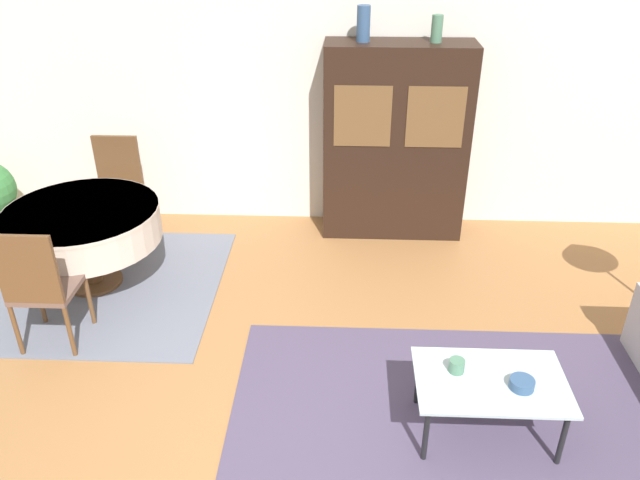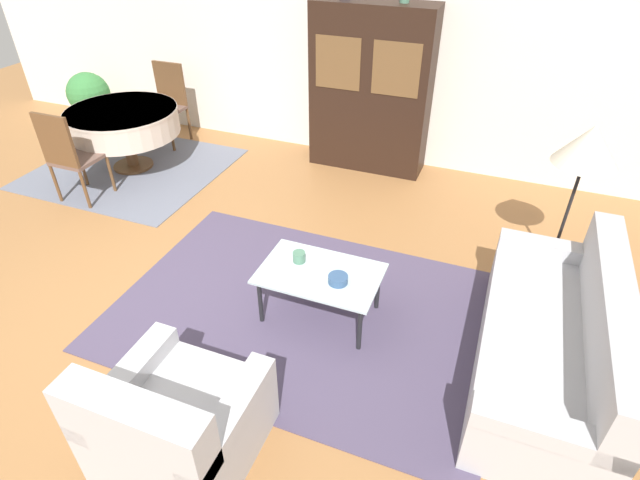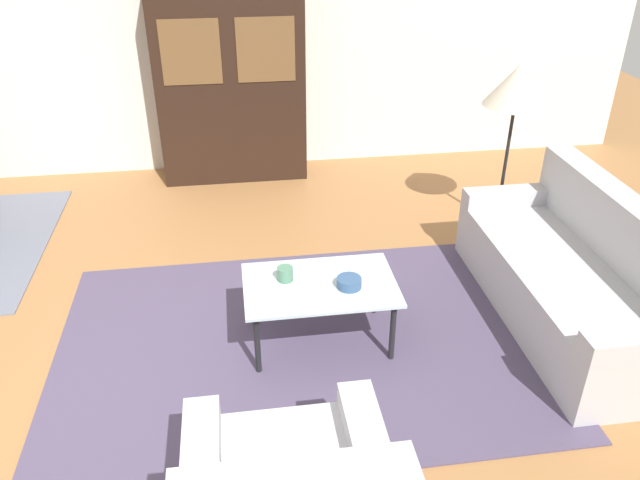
% 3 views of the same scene
% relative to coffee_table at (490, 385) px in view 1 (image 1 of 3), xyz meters
% --- Properties ---
extents(wall_back, '(10.00, 0.06, 2.70)m').
position_rel_coffee_table_xyz_m(wall_back, '(-1.30, 3.05, 0.95)').
color(wall_back, silver).
rests_on(wall_back, ground_plane).
extents(area_rug, '(3.07, 2.15, 0.01)m').
position_rel_coffee_table_xyz_m(area_rug, '(-0.14, -0.01, -0.39)').
color(area_rug, '#4C425B').
rests_on(area_rug, ground_plane).
extents(dining_rug, '(2.21, 2.00, 0.01)m').
position_rel_coffee_table_xyz_m(dining_rug, '(-3.14, 1.57, -0.39)').
color(dining_rug, slate).
rests_on(dining_rug, ground_plane).
extents(coffee_table, '(0.94, 0.61, 0.43)m').
position_rel_coffee_table_xyz_m(coffee_table, '(0.00, 0.00, 0.00)').
color(coffee_table, black).
rests_on(coffee_table, area_rug).
extents(display_cabinet, '(1.38, 0.46, 1.90)m').
position_rel_coffee_table_xyz_m(display_cabinet, '(-0.45, 2.77, 0.55)').
color(display_cabinet, black).
rests_on(display_cabinet, ground_plane).
extents(dining_table, '(1.30, 1.30, 0.74)m').
position_rel_coffee_table_xyz_m(dining_table, '(-3.15, 1.62, 0.20)').
color(dining_table, brown).
rests_on(dining_table, dining_rug).
extents(dining_chair_near, '(0.44, 0.44, 1.03)m').
position_rel_coffee_table_xyz_m(dining_chair_near, '(-3.15, 0.74, 0.18)').
color(dining_chair_near, brown).
rests_on(dining_chair_near, dining_rug).
extents(dining_chair_far, '(0.44, 0.44, 1.03)m').
position_rel_coffee_table_xyz_m(dining_chair_far, '(-3.15, 2.50, 0.18)').
color(dining_chair_far, brown).
rests_on(dining_chair_far, dining_rug).
extents(cup, '(0.10, 0.10, 0.09)m').
position_rel_coffee_table_xyz_m(cup, '(-0.21, 0.07, 0.09)').
color(cup, '#4C7A60').
rests_on(cup, coffee_table).
extents(bowl, '(0.15, 0.15, 0.06)m').
position_rel_coffee_table_xyz_m(bowl, '(0.17, -0.06, 0.08)').
color(bowl, '#33517A').
rests_on(bowl, coffee_table).
extents(vase_tall, '(0.12, 0.12, 0.31)m').
position_rel_coffee_table_xyz_m(vase_tall, '(-0.80, 2.77, 1.66)').
color(vase_tall, '#33517A').
rests_on(vase_tall, display_cabinet).
extents(vase_short, '(0.10, 0.10, 0.24)m').
position_rel_coffee_table_xyz_m(vase_short, '(-0.15, 2.77, 1.62)').
color(vase_short, '#4C7A60').
rests_on(vase_short, display_cabinet).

